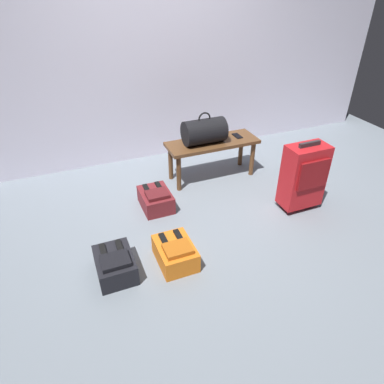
{
  "coord_description": "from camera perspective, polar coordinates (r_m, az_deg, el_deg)",
  "views": [
    {
      "loc": [
        -1.14,
        -2.27,
        1.98
      ],
      "look_at": [
        -0.14,
        0.21,
        0.25
      ],
      "focal_mm": 32.05,
      "sensor_mm": 36.0,
      "label": 1
    }
  ],
  "objects": [
    {
      "name": "suitcase_upright_red",
      "position": [
        3.39,
        18.08,
        2.61
      ],
      "size": [
        0.39,
        0.25,
        0.7
      ],
      "color": "red",
      "rests_on": "ground"
    },
    {
      "name": "ground_plane",
      "position": [
        3.22,
        3.63,
        -5.09
      ],
      "size": [
        6.6,
        6.6,
        0.0
      ],
      "primitive_type": "plane",
      "color": "slate"
    },
    {
      "name": "back_wall",
      "position": [
        4.07,
        -6.23,
        24.58
      ],
      "size": [
        6.0,
        0.1,
        2.8
      ],
      "primitive_type": "cube",
      "color": "silver",
      "rests_on": "ground"
    },
    {
      "name": "cell_phone",
      "position": [
        3.88,
        7.54,
        9.25
      ],
      "size": [
        0.07,
        0.14,
        0.01
      ],
      "color": "black",
      "rests_on": "bench"
    },
    {
      "name": "duffel_bag_black",
      "position": [
        3.64,
        2.04,
        10.07
      ],
      "size": [
        0.44,
        0.26,
        0.34
      ],
      "color": "black",
      "rests_on": "bench"
    },
    {
      "name": "backpack_orange",
      "position": [
        2.77,
        -2.8,
        -10.06
      ],
      "size": [
        0.28,
        0.38,
        0.21
      ],
      "color": "orange",
      "rests_on": "ground"
    },
    {
      "name": "backpack_dark",
      "position": [
        2.74,
        -12.68,
        -11.67
      ],
      "size": [
        0.28,
        0.38,
        0.21
      ],
      "color": "black",
      "rests_on": "ground"
    },
    {
      "name": "backpack_maroon",
      "position": [
        3.38,
        -6.04,
        -1.19
      ],
      "size": [
        0.28,
        0.38,
        0.21
      ],
      "color": "maroon",
      "rests_on": "ground"
    },
    {
      "name": "bench",
      "position": [
        3.76,
        3.39,
        7.47
      ],
      "size": [
        1.0,
        0.36,
        0.44
      ],
      "color": "brown",
      "rests_on": "ground"
    }
  ]
}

